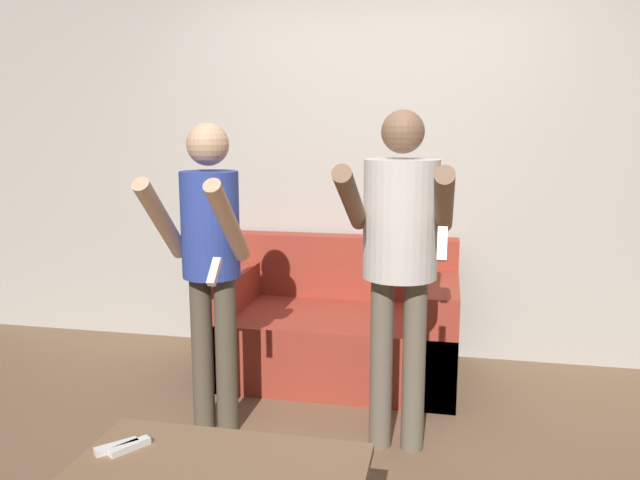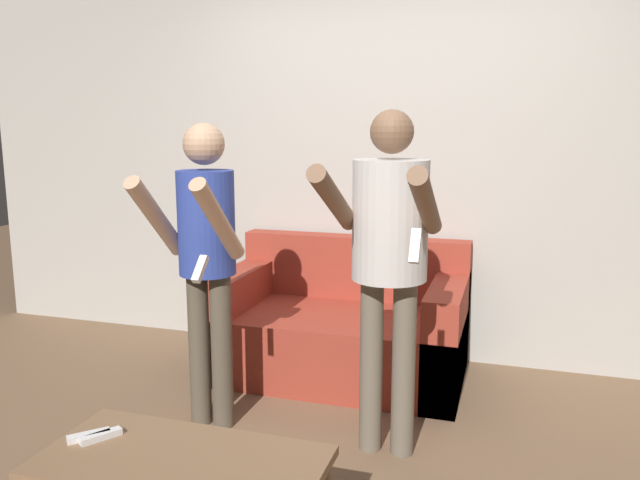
# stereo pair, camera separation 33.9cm
# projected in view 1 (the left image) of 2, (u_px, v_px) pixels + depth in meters

# --- Properties ---
(ground_plane) EXTENTS (14.00, 14.00, 0.00)m
(ground_plane) POSITION_uv_depth(u_px,v_px,m) (341.00, 465.00, 2.90)
(ground_plane) COLOR brown
(wall_back) EXTENTS (6.40, 0.06, 2.70)m
(wall_back) POSITION_uv_depth(u_px,v_px,m) (381.00, 157.00, 4.17)
(wall_back) COLOR #B7B2A8
(wall_back) RESTS_ON ground_plane
(couch) EXTENTS (1.52, 0.88, 0.83)m
(couch) POSITION_uv_depth(u_px,v_px,m) (334.00, 329.00, 3.95)
(couch) COLOR #9E3828
(couch) RESTS_ON ground_plane
(person_standing_left) EXTENTS (0.41, 0.58, 1.57)m
(person_standing_left) POSITION_uv_depth(u_px,v_px,m) (210.00, 250.00, 3.06)
(person_standing_left) COLOR brown
(person_standing_left) RESTS_ON ground_plane
(person_standing_right) EXTENTS (0.47, 0.72, 1.62)m
(person_standing_right) POSITION_uv_depth(u_px,v_px,m) (400.00, 242.00, 2.86)
(person_standing_right) COLOR #6B6051
(person_standing_right) RESTS_ON ground_plane
(coffee_table) EXTENTS (0.99, 0.50, 0.42)m
(coffee_table) POSITION_uv_depth(u_px,v_px,m) (220.00, 476.00, 2.12)
(coffee_table) COLOR #846042
(coffee_table) RESTS_ON ground_plane
(remote_near) EXTENTS (0.13, 0.13, 0.02)m
(remote_near) POSITION_uv_depth(u_px,v_px,m) (116.00, 447.00, 2.20)
(remote_near) COLOR white
(remote_near) RESTS_ON coffee_table
(remote_far) EXTENTS (0.11, 0.15, 0.02)m
(remote_far) POSITION_uv_depth(u_px,v_px,m) (130.00, 446.00, 2.20)
(remote_far) COLOR white
(remote_far) RESTS_ON coffee_table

